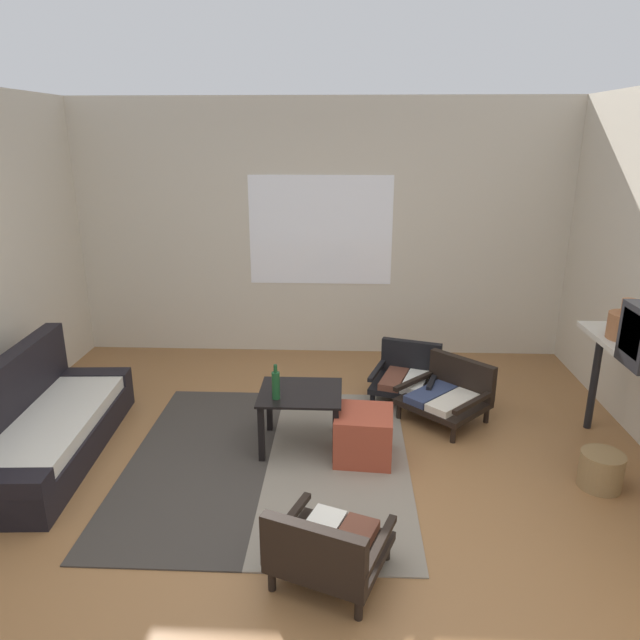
% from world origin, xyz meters
% --- Properties ---
extents(ground_plane, '(7.80, 7.80, 0.00)m').
position_xyz_m(ground_plane, '(0.00, 0.00, 0.00)').
color(ground_plane, olive).
extents(far_wall_with_window, '(5.60, 0.13, 2.70)m').
position_xyz_m(far_wall_with_window, '(0.00, 3.06, 1.35)').
color(far_wall_with_window, beige).
rests_on(far_wall_with_window, ground).
extents(area_rug, '(2.07, 2.34, 0.01)m').
position_xyz_m(area_rug, '(-0.28, 0.66, 0.01)').
color(area_rug, '#38332D').
rests_on(area_rug, ground).
extents(couch, '(0.80, 1.86, 0.76)m').
position_xyz_m(couch, '(-2.00, 0.67, 0.23)').
color(couch, black).
rests_on(couch, ground).
extents(coffee_table, '(0.63, 0.55, 0.47)m').
position_xyz_m(coffee_table, '(-0.06, 0.89, 0.37)').
color(coffee_table, black).
rests_on(coffee_table, ground).
extents(armchair_by_window, '(0.70, 0.69, 0.49)m').
position_xyz_m(armchair_by_window, '(0.85, 1.83, 0.22)').
color(armchair_by_window, black).
rests_on(armchair_by_window, ground).
extents(armchair_striped_foreground, '(0.73, 0.72, 0.48)m').
position_xyz_m(armchair_striped_foreground, '(0.19, -0.56, 0.22)').
color(armchair_striped_foreground, black).
rests_on(armchair_striped_foreground, ground).
extents(armchair_corner, '(0.85, 0.85, 0.50)m').
position_xyz_m(armchair_corner, '(1.16, 1.41, 0.23)').
color(armchair_corner, black).
rests_on(armchair_corner, ground).
extents(ottoman_orange, '(0.45, 0.45, 0.38)m').
position_xyz_m(ottoman_orange, '(0.42, 0.73, 0.19)').
color(ottoman_orange, '#993D28').
rests_on(ottoman_orange, ground).
extents(clay_vase, '(0.25, 0.25, 0.30)m').
position_xyz_m(clay_vase, '(2.30, 0.94, 1.02)').
color(clay_vase, '#935B38').
rests_on(clay_vase, console_shelf).
extents(glass_bottle, '(0.06, 0.06, 0.27)m').
position_xyz_m(glass_bottle, '(-0.23, 0.76, 0.58)').
color(glass_bottle, '#194723').
rests_on(glass_bottle, coffee_table).
extents(wicker_basket, '(0.29, 0.29, 0.25)m').
position_xyz_m(wicker_basket, '(2.05, 0.43, 0.13)').
color(wicker_basket, olive).
rests_on(wicker_basket, ground).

